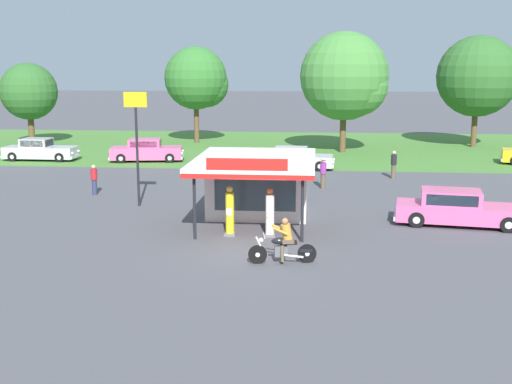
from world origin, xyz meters
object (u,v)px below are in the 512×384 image
(featured_classic_sedan, at_px, (458,209))
(parked_car_back_row_centre_left, at_px, (294,159))
(parked_car_back_row_right, at_px, (146,151))
(bystander_standing_back_lot, at_px, (323,173))
(bystander_chatting_near_pumps, at_px, (394,164))
(roadside_pole_sign, at_px, (136,130))
(motorcycle_with_rider, at_px, (284,245))
(bystander_admiring_sedan, at_px, (94,179))
(gas_pump_nearside, at_px, (230,213))
(parked_car_back_row_centre_right, at_px, (40,150))
(gas_pump_offside, at_px, (270,214))

(featured_classic_sedan, distance_m, parked_car_back_row_centre_left, 16.23)
(parked_car_back_row_right, xyz_separation_m, bystander_standing_back_lot, (12.34, -9.16, 0.17))
(bystander_chatting_near_pumps, distance_m, bystander_standing_back_lot, 5.53)
(parked_car_back_row_centre_left, bearing_deg, parked_car_back_row_right, 167.32)
(parked_car_back_row_right, bearing_deg, roadside_pole_sign, -76.38)
(motorcycle_with_rider, distance_m, bystander_admiring_sedan, 15.03)
(gas_pump_nearside, xyz_separation_m, bystander_standing_back_lot, (3.76, 10.21, -0.03))
(parked_car_back_row_centre_right, xyz_separation_m, roadside_pole_sign, (11.19, -14.15, 2.95))
(featured_classic_sedan, bearing_deg, roadside_pole_sign, 170.58)
(motorcycle_with_rider, distance_m, featured_classic_sedan, 9.24)
(gas_pump_nearside, distance_m, parked_car_back_row_centre_right, 25.09)
(gas_pump_nearside, bearing_deg, parked_car_back_row_right, 113.88)
(bystander_admiring_sedan, bearing_deg, parked_car_back_row_centre_right, 124.78)
(parked_car_back_row_centre_right, relative_size, bystander_standing_back_lot, 3.21)
(gas_pump_nearside, height_order, featured_classic_sedan, gas_pump_nearside)
(motorcycle_with_rider, distance_m, parked_car_back_row_centre_right, 29.18)
(motorcycle_with_rider, relative_size, bystander_chatting_near_pumps, 1.39)
(bystander_admiring_sedan, bearing_deg, bystander_chatting_near_pumps, 21.59)
(bystander_chatting_near_pumps, relative_size, bystander_admiring_sedan, 1.06)
(parked_car_back_row_right, distance_m, bystander_standing_back_lot, 15.37)
(gas_pump_nearside, xyz_separation_m, bystander_admiring_sedan, (-8.14, 7.40, -0.08))
(parked_car_back_row_right, xyz_separation_m, roadside_pole_sign, (3.49, -14.42, 2.93))
(bystander_chatting_near_pumps, bearing_deg, parked_car_back_row_centre_left, 151.88)
(parked_car_back_row_right, xyz_separation_m, bystander_admiring_sedan, (0.44, -11.97, 0.11))
(gas_pump_nearside, relative_size, gas_pump_offside, 1.03)
(bystander_standing_back_lot, bearing_deg, roadside_pole_sign, -149.27)
(parked_car_back_row_centre_right, distance_m, roadside_pole_sign, 18.28)
(gas_pump_offside, bearing_deg, bystander_chatting_near_pumps, 65.10)
(gas_pump_nearside, height_order, gas_pump_offside, gas_pump_nearside)
(motorcycle_with_rider, relative_size, bystander_admiring_sedan, 1.47)
(featured_classic_sedan, bearing_deg, bystander_chatting_near_pumps, 97.02)
(bystander_chatting_near_pumps, bearing_deg, gas_pump_nearside, -120.09)
(featured_classic_sedan, bearing_deg, motorcycle_with_rider, -139.83)
(motorcycle_with_rider, relative_size, roadside_pole_sign, 0.43)
(bystander_standing_back_lot, bearing_deg, parked_car_back_row_centre_right, 156.06)
(gas_pump_offside, distance_m, parked_car_back_row_right, 21.88)
(gas_pump_offside, height_order, bystander_chatting_near_pumps, gas_pump_offside)
(motorcycle_with_rider, height_order, featured_classic_sedan, motorcycle_with_rider)
(bystander_admiring_sedan, bearing_deg, featured_classic_sedan, -15.47)
(bystander_standing_back_lot, height_order, roadside_pole_sign, roadside_pole_sign)
(featured_classic_sedan, relative_size, parked_car_back_row_right, 1.06)
(gas_pump_offside, relative_size, featured_classic_sedan, 0.34)
(parked_car_back_row_right, xyz_separation_m, bystander_chatting_near_pumps, (16.56, -5.59, 0.16))
(motorcycle_with_rider, bearing_deg, gas_pump_offside, 101.84)
(motorcycle_with_rider, height_order, bystander_standing_back_lot, bystander_standing_back_lot)
(motorcycle_with_rider, xyz_separation_m, featured_classic_sedan, (7.06, 5.96, 0.04))
(gas_pump_nearside, relative_size, bystander_chatting_near_pumps, 1.19)
(motorcycle_with_rider, xyz_separation_m, bystander_admiring_sedan, (-10.44, 10.81, 0.17))
(parked_car_back_row_right, distance_m, bystander_chatting_near_pumps, 17.48)
(roadside_pole_sign, bearing_deg, bystander_admiring_sedan, 141.32)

